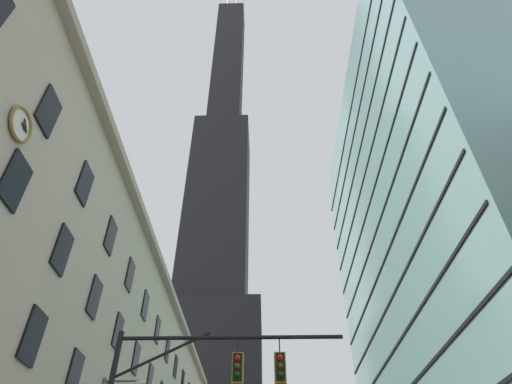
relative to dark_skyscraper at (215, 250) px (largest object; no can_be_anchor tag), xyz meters
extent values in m
cube|color=tan|center=(3.23, -59.01, -40.58)|extent=(0.70, 67.11, 0.60)
cube|color=black|center=(3.03, -78.57, -53.81)|extent=(0.14, 1.40, 2.20)
cube|color=black|center=(3.03, -73.57, -53.81)|extent=(0.14, 1.40, 2.20)
cube|color=black|center=(3.03, -83.57, -49.61)|extent=(0.14, 1.40, 2.20)
cube|color=black|center=(3.03, -78.57, -49.61)|extent=(0.14, 1.40, 2.20)
cube|color=black|center=(3.03, -73.57, -49.61)|extent=(0.14, 1.40, 2.20)
cube|color=black|center=(3.03, -68.57, -49.61)|extent=(0.14, 1.40, 2.20)
cube|color=black|center=(3.03, -63.57, -49.61)|extent=(0.14, 1.40, 2.20)
cube|color=black|center=(3.03, -58.57, -49.61)|extent=(0.14, 1.40, 2.20)
cube|color=black|center=(3.03, -83.57, -45.41)|extent=(0.14, 1.40, 2.20)
cube|color=black|center=(3.03, -78.57, -45.41)|extent=(0.14, 1.40, 2.20)
cube|color=black|center=(3.03, -73.57, -45.41)|extent=(0.14, 1.40, 2.20)
cube|color=black|center=(3.03, -68.57, -45.41)|extent=(0.14, 1.40, 2.20)
cube|color=black|center=(3.03, -63.57, -45.41)|extent=(0.14, 1.40, 2.20)
cube|color=black|center=(3.03, -58.57, -45.41)|extent=(0.14, 1.40, 2.20)
cube|color=black|center=(3.03, -53.57, -45.41)|extent=(0.14, 1.40, 2.20)
cube|color=black|center=(3.03, -48.57, -45.41)|extent=(0.14, 1.40, 2.20)
cube|color=black|center=(3.03, -43.57, -45.41)|extent=(0.14, 1.40, 2.20)
torus|color=olive|center=(3.10, -84.73, -47.67)|extent=(0.14, 1.52, 1.52)
cylinder|color=silver|center=(3.06, -84.73, -47.67)|extent=(0.05, 1.31, 1.31)
cube|color=black|center=(3.13, -84.57, -47.61)|extent=(0.03, 0.39, 0.19)
cube|color=black|center=(3.13, -84.51, -47.50)|extent=(0.03, 0.50, 0.40)
cube|color=black|center=(0.00, 0.00, 12.82)|extent=(16.76, 16.76, 63.02)
cube|color=black|center=(0.00, 0.00, 83.72)|extent=(10.77, 10.77, 78.78)
cylinder|color=silver|center=(-2.15, 0.00, 135.39)|extent=(1.20, 1.20, 24.56)
cylinder|color=silver|center=(2.15, 0.00, 135.39)|extent=(1.20, 1.20, 24.56)
cube|color=gray|center=(32.96, -56.03, -34.83)|extent=(15.97, 43.63, 54.36)
cube|color=black|center=(24.94, -56.03, -46.01)|extent=(0.12, 42.63, 0.24)
cube|color=black|center=(24.94, -56.03, -42.01)|extent=(0.12, 42.63, 0.24)
cube|color=black|center=(24.94, -56.03, -38.01)|extent=(0.12, 42.63, 0.24)
cube|color=black|center=(24.94, -56.03, -34.01)|extent=(0.12, 42.63, 0.24)
cube|color=black|center=(24.94, -56.03, -30.01)|extent=(0.12, 42.63, 0.24)
cube|color=black|center=(24.94, -56.03, -26.01)|extent=(0.12, 42.63, 0.24)
cube|color=black|center=(24.94, -56.03, -22.01)|extent=(0.12, 42.63, 0.24)
cube|color=black|center=(24.94, -56.03, -18.01)|extent=(0.12, 42.63, 0.24)
cube|color=black|center=(24.94, -56.03, -14.01)|extent=(0.12, 42.63, 0.24)
cylinder|color=black|center=(11.46, -80.70, -54.78)|extent=(8.01, 0.14, 0.14)
cylinder|color=black|center=(9.05, -80.70, -55.38)|extent=(3.29, 0.10, 1.66)
cylinder|color=black|center=(11.72, -80.70, -55.08)|extent=(0.04, 0.04, 0.60)
cube|color=black|center=(11.72, -80.70, -55.83)|extent=(0.30, 0.30, 0.90)
cube|color=olive|center=(11.72, -80.53, -55.83)|extent=(0.40, 0.40, 1.04)
sphere|color=red|center=(11.72, -80.86, -55.55)|extent=(0.20, 0.20, 0.20)
sphere|color=#4B3A08|center=(11.72, -80.86, -55.83)|extent=(0.20, 0.20, 0.20)
sphere|color=#083D10|center=(11.72, -80.86, -56.11)|extent=(0.20, 0.20, 0.20)
cylinder|color=black|center=(13.19, -80.70, -55.08)|extent=(0.04, 0.04, 0.60)
cube|color=black|center=(13.19, -80.70, -55.83)|extent=(0.30, 0.30, 0.90)
cube|color=olive|center=(13.19, -80.53, -55.83)|extent=(0.40, 0.40, 1.04)
sphere|color=red|center=(13.19, -80.86, -55.55)|extent=(0.20, 0.20, 0.20)
sphere|color=#4B3A08|center=(13.19, -80.86, -55.83)|extent=(0.20, 0.20, 0.20)
sphere|color=#083D10|center=(13.19, -80.86, -56.11)|extent=(0.20, 0.20, 0.20)
cylinder|color=#47474C|center=(5.69, -74.02, -54.30)|extent=(1.77, 0.10, 0.10)
ellipsoid|color=#EFE5C6|center=(6.57, -74.02, -54.40)|extent=(0.56, 0.32, 0.24)
camera|label=1|loc=(12.67, -95.89, -60.68)|focal=30.16mm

